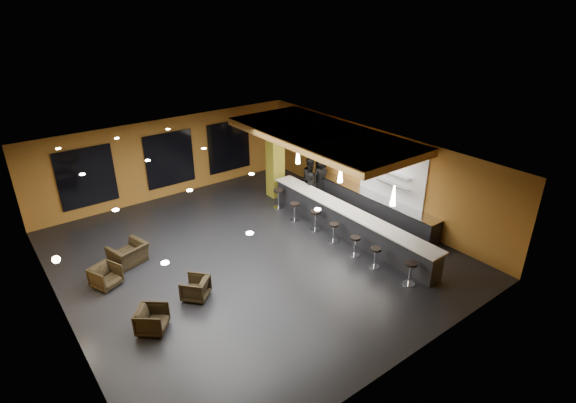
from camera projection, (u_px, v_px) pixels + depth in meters
floor at (251, 256)px, 15.76m from camera, size 12.00×13.00×0.10m
ceiling at (247, 159)px, 14.23m from camera, size 12.00×13.00×0.10m
wall_back at (169, 158)px, 19.72m from camera, size 12.00×0.10×3.50m
wall_front at (405, 310)px, 10.28m from camera, size 12.00×0.10×3.50m
wall_left at (54, 272)px, 11.68m from camera, size 0.10×13.00×3.50m
wall_right at (374, 170)px, 18.32m from camera, size 0.10×13.00×3.50m
wood_soffit at (322, 135)px, 17.23m from camera, size 3.60×8.00×0.28m
window_left at (87, 177)px, 17.74m from camera, size 2.20×0.06×2.40m
window_center at (170, 159)px, 19.66m from camera, size 2.20×0.06×2.40m
window_right at (229, 146)px, 21.31m from camera, size 2.20×0.06×2.40m
tile_backsplash at (392, 172)px, 17.44m from camera, size 0.06×3.20×2.40m
bar_counter at (347, 223)px, 16.81m from camera, size 0.60×8.00×1.00m
bar_top at (348, 210)px, 16.59m from camera, size 0.78×8.10×0.05m
prep_counter at (374, 206)px, 18.30m from camera, size 0.70×6.00×0.86m
prep_top at (375, 196)px, 18.10m from camera, size 0.72×6.00×0.03m
wall_shelf_lower at (393, 184)px, 17.39m from camera, size 0.30×1.50×0.03m
wall_shelf_upper at (394, 173)px, 17.20m from camera, size 0.30×1.50×0.03m
column at (275, 159)px, 19.59m from camera, size 0.60×0.60×3.50m
wall_sconce at (56, 260)px, 12.11m from camera, size 0.22×0.22×0.22m
pendant_0 at (393, 196)px, 14.58m from camera, size 0.20×0.20×0.70m
pendant_1 at (340, 173)px, 16.39m from camera, size 0.20×0.20×0.70m
pendant_2 at (298, 155)px, 18.19m from camera, size 0.20×0.20×0.70m
staff_a at (311, 190)px, 18.92m from camera, size 0.65×0.52×1.55m
staff_b at (311, 178)px, 19.66m from camera, size 0.99×0.81×1.89m
staff_c at (320, 176)px, 19.96m from camera, size 0.97×0.71×1.84m
armchair_a at (152, 320)px, 12.07m from camera, size 1.09×1.09×0.71m
armchair_b at (195, 288)px, 13.38m from camera, size 1.05×1.05×0.69m
armchair_c at (106, 276)px, 13.91m from camera, size 1.01×1.02×0.71m
armchair_d at (128, 254)px, 15.08m from camera, size 1.33×1.24×0.72m
bar_stool_0 at (410, 270)px, 13.92m from camera, size 0.41×0.41×0.80m
bar_stool_1 at (375, 255)px, 14.82m from camera, size 0.37×0.37×0.73m
bar_stool_2 at (355, 244)px, 15.49m from camera, size 0.37×0.37×0.74m
bar_stool_3 at (334, 230)px, 16.36m from camera, size 0.37×0.37×0.74m
bar_stool_4 at (315, 218)px, 17.14m from camera, size 0.41×0.41×0.82m
bar_stool_5 at (295, 209)px, 17.90m from camera, size 0.38×0.38×0.75m
bar_stool_6 at (278, 196)px, 18.91m from camera, size 0.43×0.43×0.86m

